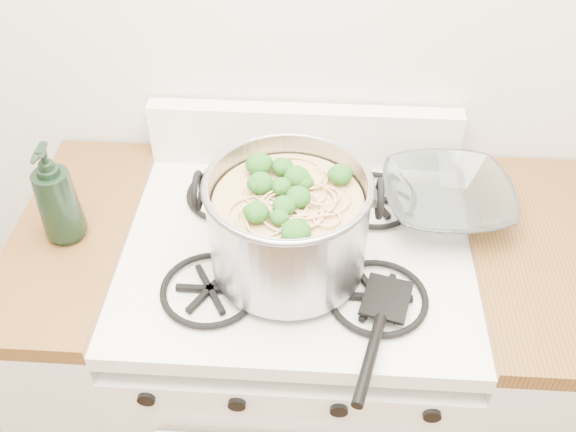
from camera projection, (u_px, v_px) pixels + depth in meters
The scene contains 6 objects.
gas_range at pixel (295, 368), 1.72m from camera, with size 0.76×0.66×0.92m.
counter_left at pixel (110, 351), 1.73m from camera, with size 0.25×0.65×0.92m.
stock_pot at pixel (288, 225), 1.28m from camera, with size 0.36×0.33×0.22m.
spatula at pixel (387, 296), 1.26m from camera, with size 0.29×0.31×0.02m, color black, non-canonical shape.
glass_bowl at pixel (445, 206), 1.45m from camera, with size 0.12×0.12×0.03m, color white.
bottle at pixel (55, 194), 1.33m from camera, with size 0.09×0.09×0.24m, color black.
Camera 1 is at (0.04, 0.27, 1.90)m, focal length 40.00 mm.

